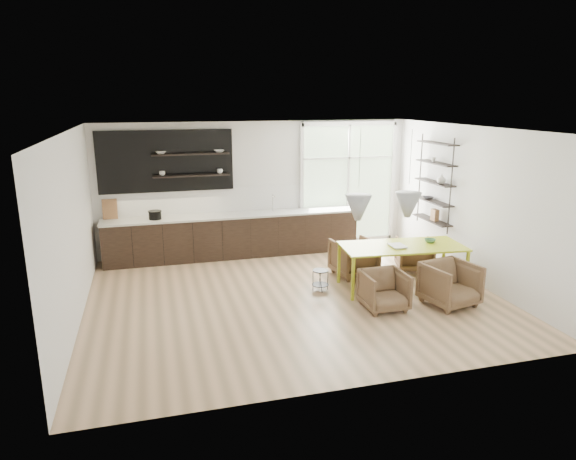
{
  "coord_description": "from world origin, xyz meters",
  "views": [
    {
      "loc": [
        -2.32,
        -8.11,
        3.41
      ],
      "look_at": [
        0.06,
        0.6,
        1.06
      ],
      "focal_mm": 32.0,
      "sensor_mm": 36.0,
      "label": 1
    }
  ],
  "objects_px": {
    "dining_table": "(402,248)",
    "armchair_front_right": "(450,284)",
    "armchair_back_left": "(354,257)",
    "armchair_front_left": "(384,290)",
    "armchair_back_right": "(414,254)",
    "wire_stool": "(320,277)"
  },
  "relations": [
    {
      "from": "armchair_back_left",
      "to": "armchair_back_right",
      "type": "height_order",
      "value": "armchair_back_left"
    },
    {
      "from": "armchair_back_right",
      "to": "armchair_back_left",
      "type": "bearing_deg",
      "value": 16.3
    },
    {
      "from": "armchair_back_left",
      "to": "armchair_front_left",
      "type": "height_order",
      "value": "armchair_back_left"
    },
    {
      "from": "armchair_front_left",
      "to": "dining_table",
      "type": "bearing_deg",
      "value": 48.26
    },
    {
      "from": "armchair_back_right",
      "to": "armchair_front_left",
      "type": "bearing_deg",
      "value": 66.62
    },
    {
      "from": "dining_table",
      "to": "armchair_front_right",
      "type": "distance_m",
      "value": 1.11
    },
    {
      "from": "armchair_front_right",
      "to": "armchair_back_right",
      "type": "bearing_deg",
      "value": 67.95
    },
    {
      "from": "dining_table",
      "to": "armchair_front_right",
      "type": "bearing_deg",
      "value": -61.43
    },
    {
      "from": "armchair_back_right",
      "to": "armchair_front_left",
      "type": "height_order",
      "value": "armchair_back_right"
    },
    {
      "from": "wire_stool",
      "to": "armchair_back_left",
      "type": "bearing_deg",
      "value": 34.67
    },
    {
      "from": "armchair_back_left",
      "to": "armchair_front_right",
      "type": "bearing_deg",
      "value": 110.25
    },
    {
      "from": "armchair_back_left",
      "to": "armchair_back_right",
      "type": "bearing_deg",
      "value": 170.23
    },
    {
      "from": "armchair_front_left",
      "to": "armchair_front_right",
      "type": "bearing_deg",
      "value": -6.9
    },
    {
      "from": "wire_stool",
      "to": "armchair_front_right",
      "type": "bearing_deg",
      "value": -32.7
    },
    {
      "from": "armchair_back_left",
      "to": "wire_stool",
      "type": "height_order",
      "value": "armchair_back_left"
    },
    {
      "from": "wire_stool",
      "to": "armchair_back_right",
      "type": "bearing_deg",
      "value": 14.8
    },
    {
      "from": "armchair_back_left",
      "to": "armchair_front_right",
      "type": "height_order",
      "value": "armchair_front_right"
    },
    {
      "from": "dining_table",
      "to": "armchair_back_left",
      "type": "height_order",
      "value": "dining_table"
    },
    {
      "from": "dining_table",
      "to": "armchair_front_right",
      "type": "xyz_separation_m",
      "value": [
        0.41,
        -0.96,
        -0.38
      ]
    },
    {
      "from": "dining_table",
      "to": "armchair_back_right",
      "type": "height_order",
      "value": "dining_table"
    },
    {
      "from": "armchair_back_left",
      "to": "armchair_front_left",
      "type": "distance_m",
      "value": 1.7
    },
    {
      "from": "wire_stool",
      "to": "armchair_front_left",
      "type": "bearing_deg",
      "value": -55.41
    }
  ]
}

